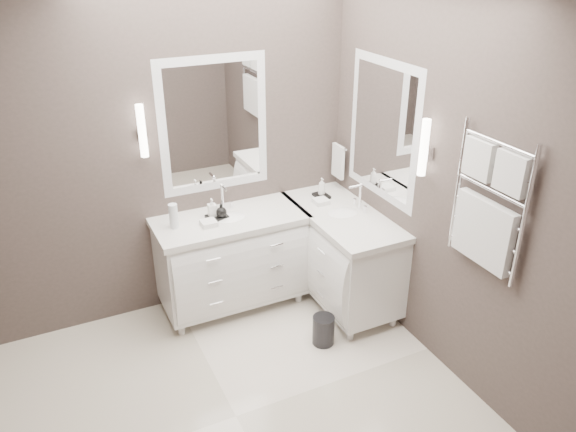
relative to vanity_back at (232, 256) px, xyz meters
name	(u,v)px	position (x,y,z in m)	size (l,w,h in m)	color
floor	(236,417)	(-0.45, -1.23, -0.49)	(3.20, 3.00, 0.01)	silver
wall_back	(160,157)	(-0.45, 0.28, 0.86)	(3.20, 0.01, 2.70)	#463B38
wall_front	(374,428)	(-0.45, -2.73, 0.86)	(3.20, 0.01, 2.70)	#463B38
wall_right	(450,191)	(1.15, -1.23, 0.86)	(0.01, 3.00, 2.70)	#463B38
vanity_back	(232,256)	(0.00, 0.00, 0.00)	(1.24, 0.59, 0.97)	white
vanity_right	(341,251)	(0.88, -0.33, 0.00)	(0.59, 1.24, 0.97)	white
mirror_back	(214,125)	(0.00, 0.26, 1.06)	(0.90, 0.02, 1.10)	white
mirror_right	(383,130)	(1.14, -0.43, 1.06)	(0.02, 0.90, 1.10)	white
sconce_back	(142,132)	(-0.58, 0.20, 1.11)	(0.06, 0.06, 0.40)	white
sconce_right	(424,149)	(1.08, -1.01, 1.11)	(0.06, 0.06, 0.40)	white
towel_bar_corner	(338,161)	(1.09, 0.13, 0.63)	(0.03, 0.22, 0.30)	white
towel_ladder	(487,210)	(1.10, -1.63, 0.91)	(0.06, 0.58, 0.90)	white
waste_bin	(323,330)	(0.45, -0.80, -0.36)	(0.17, 0.17, 0.24)	black
amenity_tray_back	(217,217)	(-0.10, 0.02, 0.38)	(0.17, 0.12, 0.02)	black
amenity_tray_right	(321,196)	(0.87, 0.03, 0.38)	(0.11, 0.15, 0.02)	black
water_bottle	(174,216)	(-0.45, 0.01, 0.46)	(0.07, 0.07, 0.20)	silver
soap_bottle_a	(212,207)	(-0.13, 0.04, 0.46)	(0.07, 0.07, 0.15)	white
soap_bottle_b	(221,210)	(-0.07, -0.01, 0.44)	(0.09, 0.09, 0.11)	black
soap_bottle_c	(322,186)	(0.87, 0.03, 0.46)	(0.06, 0.06, 0.15)	white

